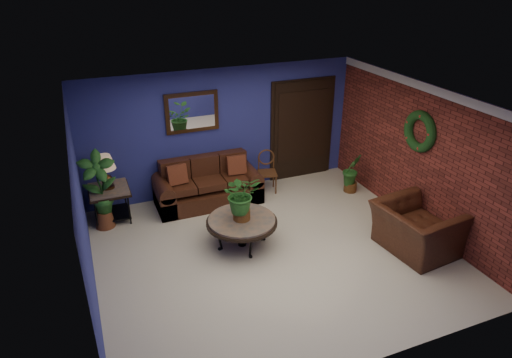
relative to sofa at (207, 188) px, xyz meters
name	(u,v)px	position (x,y,z in m)	size (l,w,h in m)	color
floor	(273,252)	(0.49, -2.08, -0.30)	(5.50, 5.50, 0.00)	beige
wall_back	(223,131)	(0.49, 0.42, 0.95)	(5.50, 0.04, 2.50)	navy
wall_left	(83,218)	(-2.26, -2.08, 0.95)	(0.04, 5.00, 2.50)	navy
wall_right_brick	(420,157)	(3.24, -2.08, 0.95)	(0.04, 5.00, 2.50)	maroon
ceiling	(276,103)	(0.49, -2.08, 2.20)	(5.50, 5.00, 0.02)	silver
crown_molding	(430,89)	(3.21, -2.08, 2.13)	(0.03, 5.00, 0.14)	white
wall_mirror	(192,112)	(-0.11, 0.38, 1.42)	(1.02, 0.06, 0.77)	#472B15
closet_door	(302,130)	(2.24, 0.39, 0.75)	(1.44, 0.06, 2.18)	black
wreath	(420,131)	(3.18, -2.03, 1.40)	(0.72, 0.72, 0.16)	black
sofa	(207,188)	(0.00, 0.00, 0.00)	(2.01, 0.87, 0.90)	#422113
coffee_table	(242,222)	(0.09, -1.69, 0.15)	(1.17, 1.17, 0.50)	#4F4B45
end_table	(110,195)	(-1.81, -0.03, 0.20)	(0.71, 0.71, 0.65)	#4F4B45
table_lamp	(105,168)	(-1.81, -0.03, 0.74)	(0.36, 0.36, 0.61)	#472B15
side_chair	(267,168)	(1.28, 0.04, 0.18)	(0.44, 0.44, 0.85)	#563118
armchair	(415,229)	(2.64, -2.87, 0.10)	(1.21, 1.06, 0.79)	#422113
coffee_plant	(241,195)	(0.09, -1.69, 0.64)	(0.64, 0.57, 0.79)	brown
floor_plant	(352,172)	(2.84, -0.69, 0.13)	(0.37, 0.30, 0.83)	brown
tall_plant	(100,188)	(-1.96, -0.23, 0.47)	(0.65, 0.46, 1.42)	brown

